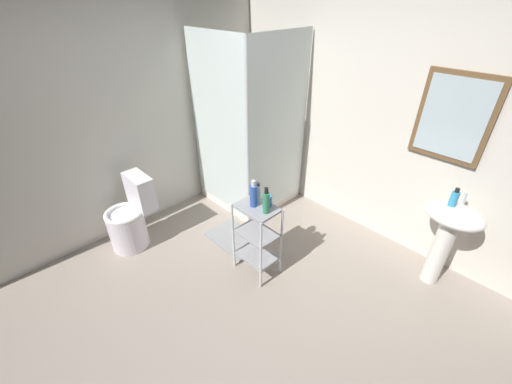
{
  "coord_description": "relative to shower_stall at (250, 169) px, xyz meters",
  "views": [
    {
      "loc": [
        1.28,
        -1.1,
        2.3
      ],
      "look_at": [
        -0.41,
        0.55,
        0.8
      ],
      "focal_mm": 22.26,
      "sensor_mm": 36.0,
      "label": 1
    }
  ],
  "objects": [
    {
      "name": "shampoo_bottle_blue",
      "position": [
        0.88,
        -0.78,
        0.38
      ],
      "size": [
        0.06,
        0.06,
        0.25
      ],
      "color": "#3257B2",
      "rests_on": "storage_cart"
    },
    {
      "name": "sink_faucet",
      "position": [
        2.13,
        0.42,
        0.4
      ],
      "size": [
        0.03,
        0.03,
        0.1
      ],
      "primitive_type": "cylinder",
      "color": "silver",
      "rests_on": "pedestal_sink"
    },
    {
      "name": "wall_left",
      "position": [
        -0.64,
        -1.22,
        0.79
      ],
      "size": [
        0.1,
        4.2,
        2.5
      ],
      "primitive_type": "cube",
      "color": "silver",
      "rests_on": "ground_plane"
    },
    {
      "name": "ground_plane",
      "position": [
        1.21,
        -1.22,
        -0.47
      ],
      "size": [
        4.2,
        4.2,
        0.02
      ],
      "primitive_type": "cube",
      "color": "gray"
    },
    {
      "name": "storage_cart",
      "position": [
        0.91,
        -0.77,
        -0.03
      ],
      "size": [
        0.38,
        0.28,
        0.74
      ],
      "color": "silver",
      "rests_on": "ground_plane"
    },
    {
      "name": "hand_soap_bottle",
      "position": [
        2.08,
        0.31,
        0.42
      ],
      "size": [
        0.06,
        0.06,
        0.16
      ],
      "color": "#389ED1",
      "rests_on": "pedestal_sink"
    },
    {
      "name": "shower_stall",
      "position": [
        0.0,
        0.0,
        0.0
      ],
      "size": [
        0.92,
        0.92,
        2.0
      ],
      "color": "white",
      "rests_on": "ground_plane"
    },
    {
      "name": "rinse_cup",
      "position": [
        0.96,
        -0.7,
        0.33
      ],
      "size": [
        0.08,
        0.08,
        0.1
      ],
      "primitive_type": "cylinder",
      "color": "#3870B2",
      "rests_on": "storage_cart"
    },
    {
      "name": "bath_mat",
      "position": [
        0.43,
        -0.64,
        -0.45
      ],
      "size": [
        0.6,
        0.4,
        0.02
      ],
      "primitive_type": "cube",
      "color": "gray",
      "rests_on": "ground_plane"
    },
    {
      "name": "wall_back",
      "position": [
        1.22,
        0.63,
        0.79
      ],
      "size": [
        4.2,
        0.14,
        2.5
      ],
      "color": "silver",
      "rests_on": "ground_plane"
    },
    {
      "name": "lotion_bottle_white",
      "position": [
        0.86,
        -0.7,
        0.36
      ],
      "size": [
        0.06,
        0.06,
        0.19
      ],
      "color": "white",
      "rests_on": "storage_cart"
    },
    {
      "name": "body_wash_bottle_green",
      "position": [
        1.02,
        -0.77,
        0.38
      ],
      "size": [
        0.06,
        0.06,
        0.24
      ],
      "color": "#328A5F",
      "rests_on": "storage_cart"
    },
    {
      "name": "pedestal_sink",
      "position": [
        2.13,
        0.3,
        0.12
      ],
      "size": [
        0.46,
        0.37,
        0.81
      ],
      "color": "white",
      "rests_on": "ground_plane"
    },
    {
      "name": "toilet",
      "position": [
        -0.27,
        -1.43,
        -0.15
      ],
      "size": [
        0.37,
        0.49,
        0.76
      ],
      "color": "white",
      "rests_on": "ground_plane"
    }
  ]
}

